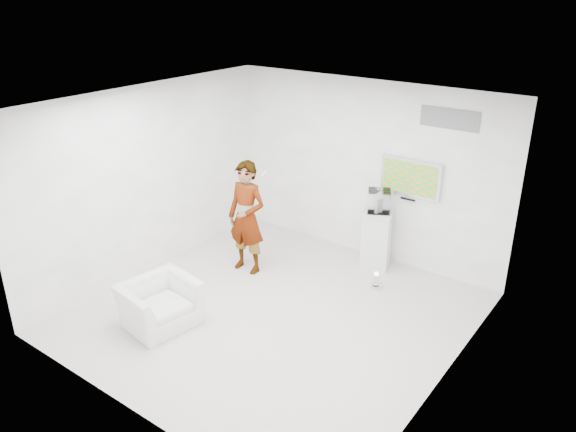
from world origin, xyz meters
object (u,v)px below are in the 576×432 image
object	(u,v)px
armchair	(159,304)
pedestal	(376,239)
person	(247,218)
floor_uplight	(376,280)
tv	(411,178)

from	to	relation	value
armchair	pedestal	distance (m)	3.65
person	floor_uplight	bearing A→B (deg)	16.09
person	pedestal	size ratio (longest dim) A/B	1.87
pedestal	armchair	bearing A→B (deg)	-115.71
person	tv	bearing A→B (deg)	36.24
armchair	pedestal	size ratio (longest dim) A/B	0.98
tv	person	size ratio (longest dim) A/B	0.54
tv	floor_uplight	xyz separation A→B (m)	(-0.01, -0.95, -1.42)
tv	armchair	xyz separation A→B (m)	(-1.96, -3.59, -1.23)
tv	pedestal	xyz separation A→B (m)	(-0.38, -0.30, -1.06)
tv	armchair	world-z (taller)	tv
tv	pedestal	bearing A→B (deg)	-141.30
person	armchair	world-z (taller)	person
person	floor_uplight	size ratio (longest dim) A/B	7.01
tv	floor_uplight	distance (m)	1.71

